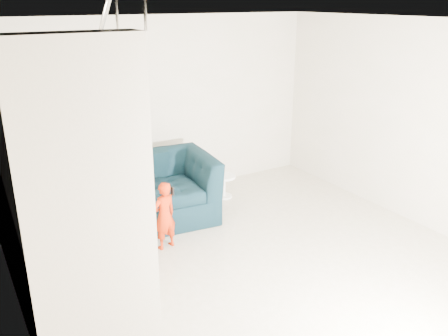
{
  "coord_description": "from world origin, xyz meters",
  "views": [
    {
      "loc": [
        -2.79,
        -3.73,
        2.92
      ],
      "look_at": [
        0.15,
        1.2,
        0.85
      ],
      "focal_mm": 38.0,
      "sensor_mm": 36.0,
      "label": 1
    }
  ],
  "objects": [
    {
      "name": "ceiling",
      "position": [
        0.0,
        0.0,
        2.7
      ],
      "size": [
        5.5,
        5.5,
        0.0
      ],
      "primitive_type": "plane",
      "rotation": [
        3.14,
        0.0,
        0.0
      ],
      "color": "silver",
      "rests_on": "back_wall"
    },
    {
      "name": "toddler",
      "position": [
        -0.75,
        1.11,
        0.43
      ],
      "size": [
        0.35,
        0.27,
        0.86
      ],
      "primitive_type": "imported",
      "rotation": [
        0.0,
        0.0,
        3.36
      ],
      "color": "#AB2305",
      "rests_on": "floor"
    },
    {
      "name": "staircase",
      "position": [
        -2.0,
        0.55,
        0.95
      ],
      "size": [
        1.02,
        3.03,
        3.62
      ],
      "color": "#ADA089",
      "rests_on": "floor"
    },
    {
      "name": "throw",
      "position": [
        -0.98,
        1.83,
        0.55
      ],
      "size": [
        0.05,
        0.52,
        0.58
      ],
      "primitive_type": "cube",
      "color": "black",
      "rests_on": "armchair"
    },
    {
      "name": "armchair",
      "position": [
        -0.4,
        1.91,
        0.44
      ],
      "size": [
        1.47,
        1.33,
        0.88
      ],
      "primitive_type": "imported",
      "rotation": [
        0.0,
        0.0,
        -0.11
      ],
      "color": "black",
      "rests_on": "floor"
    },
    {
      "name": "side_table",
      "position": [
        0.68,
        2.09,
        0.24
      ],
      "size": [
        0.36,
        0.36,
        0.36
      ],
      "color": "white",
      "rests_on": "floor"
    },
    {
      "name": "left_wall",
      "position": [
        -2.5,
        0.0,
        1.35
      ],
      "size": [
        0.0,
        5.5,
        5.5
      ],
      "primitive_type": "plane",
      "rotation": [
        1.57,
        0.0,
        1.57
      ],
      "color": "#B8B296",
      "rests_on": "floor"
    },
    {
      "name": "floor",
      "position": [
        0.0,
        0.0,
        0.0
      ],
      "size": [
        5.5,
        5.5,
        0.0
      ],
      "primitive_type": "plane",
      "color": "tan",
      "rests_on": "ground"
    },
    {
      "name": "back_wall",
      "position": [
        0.0,
        2.75,
        1.35
      ],
      "size": [
        5.0,
        0.0,
        5.0
      ],
      "primitive_type": "plane",
      "rotation": [
        1.57,
        0.0,
        0.0
      ],
      "color": "#B8B296",
      "rests_on": "floor"
    },
    {
      "name": "right_wall",
      "position": [
        2.5,
        0.0,
        1.35
      ],
      "size": [
        0.0,
        5.5,
        5.5
      ],
      "primitive_type": "plane",
      "rotation": [
        1.57,
        0.0,
        -1.57
      ],
      "color": "#B8B296",
      "rests_on": "floor"
    },
    {
      "name": "cushion",
      "position": [
        -0.42,
        2.23,
        0.68
      ],
      "size": [
        0.45,
        0.21,
        0.45
      ],
      "primitive_type": "cube",
      "rotation": [
        0.21,
        0.0,
        0.0
      ],
      "color": "black",
      "rests_on": "armchair"
    },
    {
      "name": "phone",
      "position": [
        -0.65,
        1.06,
        0.75
      ],
      "size": [
        0.02,
        0.05,
        0.1
      ],
      "primitive_type": "cube",
      "rotation": [
        0.0,
        0.0,
        0.02
      ],
      "color": "black",
      "rests_on": "toddler"
    }
  ]
}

